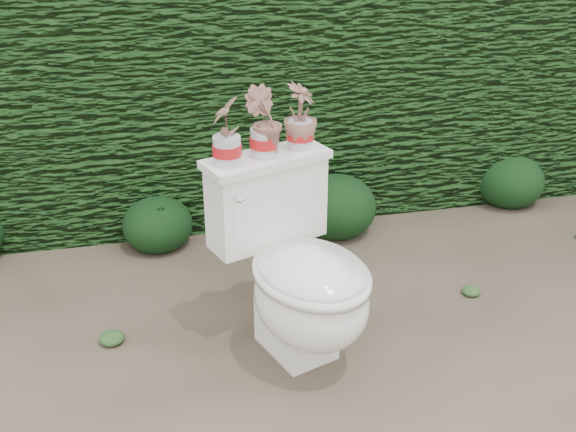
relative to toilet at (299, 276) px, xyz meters
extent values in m
plane|color=#71624E|center=(0.04, 0.00, -0.36)|extent=(60.00, 60.00, 0.00)
cube|color=#224E1A|center=(0.04, 1.60, 0.44)|extent=(8.00, 1.00, 1.60)
cube|color=white|center=(-0.01, 0.02, -0.26)|extent=(0.31, 0.36, 0.20)
ellipsoid|color=white|center=(0.03, -0.08, -0.06)|extent=(0.56, 0.62, 0.39)
cube|color=white|center=(-0.08, 0.23, 0.22)|extent=(0.50, 0.32, 0.34)
cube|color=white|center=(-0.08, 0.23, 0.40)|extent=(0.53, 0.34, 0.03)
cylinder|color=silver|center=(-0.22, 0.08, 0.32)|extent=(0.04, 0.06, 0.02)
sphere|color=silver|center=(-0.21, 0.05, 0.32)|extent=(0.03, 0.03, 0.03)
imported|color=#286D21|center=(-0.24, 0.17, 0.55)|extent=(0.12, 0.15, 0.25)
imported|color=#286D21|center=(-0.09, 0.22, 0.55)|extent=(0.18, 0.16, 0.26)
imported|color=#286D21|center=(0.07, 0.28, 0.54)|extent=(0.19, 0.19, 0.24)
ellipsoid|color=#123412|center=(-0.49, 1.04, -0.21)|extent=(0.36, 0.36, 0.29)
ellipsoid|color=#123412|center=(0.45, 0.99, -0.18)|extent=(0.43, 0.43, 0.34)
ellipsoid|color=#123412|center=(1.53, 1.13, -0.20)|extent=(0.39, 0.39, 0.32)
camera|label=1|loc=(-0.58, -2.32, 1.45)|focal=45.00mm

